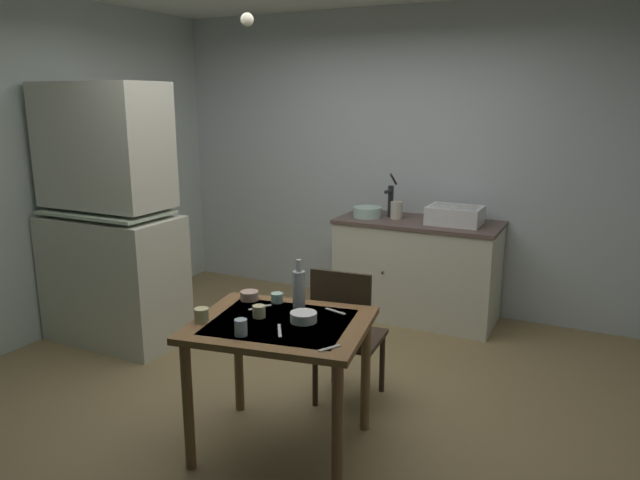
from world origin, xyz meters
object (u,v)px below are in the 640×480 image
object	(u,v)px
serving_bowl_wide	(250,296)
glass_bottle	(299,288)
chair_far_side	(346,333)
hutch_cabinet	(110,225)
dining_table	(281,341)
mug_tall	(202,315)
mixing_bowl_counter	(367,212)
hand_pump	(391,198)
sink_basin	(455,215)

from	to	relation	value
serving_bowl_wide	glass_bottle	distance (m)	0.33
chair_far_side	serving_bowl_wide	size ratio (longest dim) A/B	8.44
hutch_cabinet	dining_table	distance (m)	2.13
chair_far_side	mug_tall	distance (m)	0.98
mixing_bowl_counter	mug_tall	distance (m)	2.44
mixing_bowl_counter	chair_far_side	bearing A→B (deg)	-72.15
dining_table	hutch_cabinet	bearing A→B (deg)	159.11
hand_pump	mug_tall	xyz separation A→B (m)	(-0.14, -2.53, -0.26)
mixing_bowl_counter	hand_pump	bearing A→B (deg)	28.05
mixing_bowl_counter	mug_tall	world-z (taller)	mixing_bowl_counter
sink_basin	hand_pump	size ratio (longest dim) A/B	1.13
serving_bowl_wide	glass_bottle	xyz separation A→B (m)	(0.32, 0.02, 0.09)
mixing_bowl_counter	glass_bottle	world-z (taller)	glass_bottle
mug_tall	glass_bottle	world-z (taller)	glass_bottle
hutch_cabinet	mixing_bowl_counter	world-z (taller)	hutch_cabinet
hand_pump	dining_table	bearing A→B (deg)	-84.31
dining_table	mug_tall	world-z (taller)	mug_tall
hutch_cabinet	mixing_bowl_counter	xyz separation A→B (m)	(1.56, 1.50, -0.02)
sink_basin	dining_table	size ratio (longest dim) A/B	0.42
dining_table	chair_far_side	distance (m)	0.64
hutch_cabinet	glass_bottle	size ratio (longest dim) A/B	7.21
serving_bowl_wide	chair_far_side	bearing A→B (deg)	40.39
chair_far_side	mug_tall	xyz separation A→B (m)	(-0.49, -0.80, 0.31)
hutch_cabinet	mug_tall	xyz separation A→B (m)	(1.59, -0.94, -0.16)
serving_bowl_wide	glass_bottle	world-z (taller)	glass_bottle
mug_tall	glass_bottle	size ratio (longest dim) A/B	0.27
sink_basin	serving_bowl_wide	world-z (taller)	sink_basin
glass_bottle	hand_pump	bearing A→B (deg)	95.85
mixing_bowl_counter	dining_table	xyz separation A→B (m)	(0.41, -2.25, -0.29)
hand_pump	chair_far_side	distance (m)	1.86
chair_far_side	sink_basin	bearing A→B (deg)	81.97
mixing_bowl_counter	dining_table	distance (m)	2.31
hutch_cabinet	hand_pump	size ratio (longest dim) A/B	5.20
hutch_cabinet	chair_far_side	distance (m)	2.14
sink_basin	mixing_bowl_counter	distance (m)	0.77
hutch_cabinet	serving_bowl_wide	bearing A→B (deg)	-18.01
sink_basin	glass_bottle	distance (m)	2.09
mug_tall	mixing_bowl_counter	bearing A→B (deg)	90.88
dining_table	chair_far_side	xyz separation A→B (m)	(0.12, 0.61, -0.16)
mixing_bowl_counter	mug_tall	xyz separation A→B (m)	(0.04, -2.44, -0.14)
chair_far_side	glass_bottle	world-z (taller)	glass_bottle
sink_basin	glass_bottle	world-z (taller)	glass_bottle
hutch_cabinet	chair_far_side	size ratio (longest dim) A/B	2.22
mug_tall	glass_bottle	distance (m)	0.56
serving_bowl_wide	glass_bottle	bearing A→B (deg)	3.87
mug_tall	hutch_cabinet	bearing A→B (deg)	149.48
hand_pump	dining_table	world-z (taller)	hand_pump
serving_bowl_wide	dining_table	bearing A→B (deg)	-33.26
chair_far_side	mug_tall	size ratio (longest dim) A/B	11.86
sink_basin	serving_bowl_wide	size ratio (longest dim) A/B	4.07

